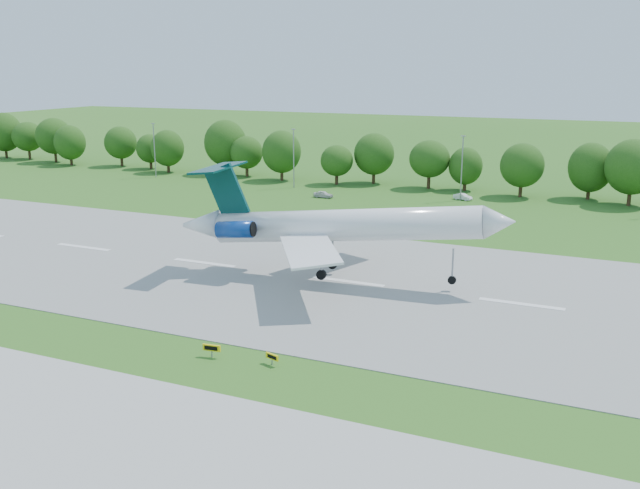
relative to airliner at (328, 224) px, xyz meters
The scene contains 9 objects.
ground 34.14m from the airliner, 47.76° to the right, with size 600.00×600.00×0.00m, color #2A621A.
runway 23.49m from the airliner, ahead, with size 400.00×45.00×0.08m, color gray.
tree_line 70.90m from the airliner, 71.51° to the left, with size 288.40×8.40×10.40m.
light_poles 60.63m from the airliner, 70.75° to the left, with size 175.90×0.25×12.19m.
airliner is the anchor object (origin of this frame).
taxi_sign_left 25.99m from the airliner, 90.37° to the right, with size 1.67×0.40×1.17m.
taxi_sign_centre 25.90m from the airliner, 77.54° to the right, with size 1.41×0.59×1.01m.
service_vehicle_a 58.35m from the airliner, 87.24° to the left, with size 1.26×3.63×1.19m, color silver.
service_vehicle_b 54.50m from the airliner, 114.37° to the left, with size 1.53×3.80×1.29m, color silver.
Camera 1 is at (9.74, -49.82, 25.01)m, focal length 40.00 mm.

